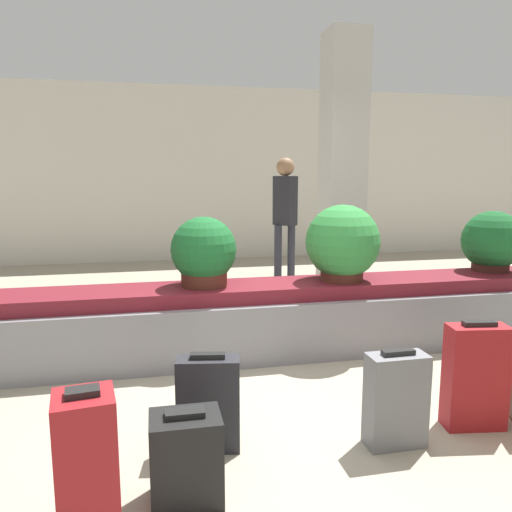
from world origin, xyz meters
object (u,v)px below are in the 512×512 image
at_px(traveler_0, 285,208).
at_px(potted_plant_2, 204,253).
at_px(suitcase_2, 186,458).
at_px(suitcase_6, 208,403).
at_px(pillar, 342,175).
at_px(potted_plant_1, 343,244).
at_px(potted_plant_0, 492,242).
at_px(suitcase_4, 476,376).
at_px(suitcase_1, 396,400).
at_px(suitcase_7, 87,467).

bearing_deg(traveler_0, potted_plant_2, -62.38).
bearing_deg(suitcase_2, suitcase_6, 70.53).
bearing_deg(suitcase_6, pillar, 65.21).
distance_m(pillar, potted_plant_1, 1.54).
bearing_deg(potted_plant_0, suitcase_4, -128.68).
xyz_separation_m(suitcase_1, traveler_0, (0.52, 4.37, 0.83)).
distance_m(pillar, suitcase_2, 4.10).
relative_size(pillar, suitcase_1, 5.38).
height_order(suitcase_6, potted_plant_2, potted_plant_2).
height_order(suitcase_7, potted_plant_1, potted_plant_1).
relative_size(suitcase_2, potted_plant_0, 0.79).
relative_size(suitcase_4, potted_plant_0, 1.16).
distance_m(suitcase_6, suitcase_7, 0.87).
bearing_deg(traveler_0, suitcase_6, -54.65).
xyz_separation_m(suitcase_1, suitcase_4, (0.60, 0.09, 0.05)).
xyz_separation_m(pillar, traveler_0, (-0.30, 1.38, -0.48)).
xyz_separation_m(suitcase_4, potted_plant_2, (-1.54, 1.62, 0.60)).
height_order(suitcase_4, suitcase_7, suitcase_7).
distance_m(potted_plant_1, potted_plant_2, 1.26).
bearing_deg(suitcase_7, suitcase_4, 5.10).
bearing_deg(suitcase_7, suitcase_2, 12.94).
distance_m(suitcase_1, suitcase_6, 1.11).
relative_size(pillar, traveler_0, 1.74).
bearing_deg(pillar, potted_plant_0, -46.57).
bearing_deg(suitcase_4, suitcase_2, -160.53).
distance_m(suitcase_1, potted_plant_2, 2.06).
height_order(suitcase_2, potted_plant_0, potted_plant_0).
relative_size(suitcase_7, potted_plant_2, 1.16).
bearing_deg(traveler_0, suitcase_4, -32.52).
height_order(suitcase_2, potted_plant_1, potted_plant_1).
xyz_separation_m(pillar, suitcase_7, (-2.52, -3.41, -1.26)).
bearing_deg(suitcase_4, pillar, 94.20).
height_order(pillar, traveler_0, pillar).
xyz_separation_m(potted_plant_2, traveler_0, (1.46, 2.65, 0.19)).
bearing_deg(potted_plant_1, suitcase_1, -100.77).
height_order(potted_plant_0, potted_plant_1, potted_plant_1).
height_order(pillar, suitcase_2, pillar).
distance_m(suitcase_2, traveler_0, 5.04).
bearing_deg(suitcase_4, suitcase_7, -158.58).
height_order(suitcase_2, suitcase_4, suitcase_4).
distance_m(suitcase_4, suitcase_7, 2.35).
relative_size(suitcase_7, potted_plant_1, 1.01).
bearing_deg(potted_plant_0, traveler_0, 119.11).
relative_size(suitcase_1, suitcase_4, 0.85).
height_order(suitcase_4, potted_plant_1, potted_plant_1).
bearing_deg(potted_plant_2, suitcase_6, -95.69).
distance_m(suitcase_7, potted_plant_1, 2.98).
distance_m(suitcase_6, potted_plant_2, 1.66).
xyz_separation_m(pillar, suitcase_2, (-2.08, -3.25, -1.37)).
distance_m(potted_plant_0, potted_plant_1, 1.64).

